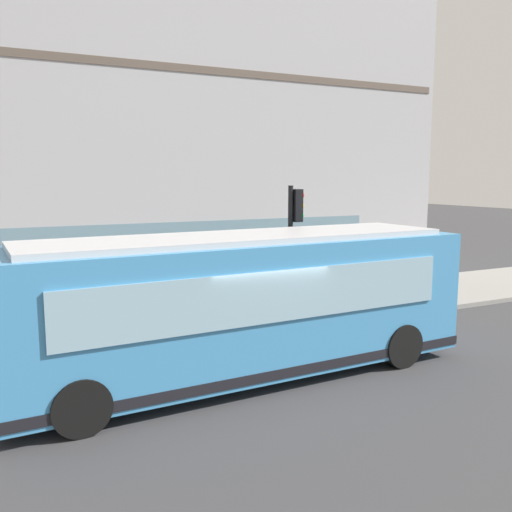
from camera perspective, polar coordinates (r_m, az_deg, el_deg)
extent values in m
plane|color=#38383A|center=(11.86, -0.81, -12.75)|extent=(120.00, 120.00, 0.00)
cube|color=gray|center=(16.14, -8.24, -6.84)|extent=(4.49, 40.00, 0.15)
cube|color=#A8A8AD|center=(20.89, -13.30, 15.53)|extent=(6.12, 23.12, 13.96)
cube|color=brown|center=(18.22, -11.21, 18.94)|extent=(0.36, 22.66, 0.24)
cube|color=slate|center=(17.99, -10.59, -0.37)|extent=(0.12, 16.18, 2.40)
cube|color=#3F8CC6|center=(11.55, -1.29, -5.01)|extent=(2.88, 10.09, 2.70)
cube|color=silver|center=(11.31, -1.31, 1.96)|extent=(2.47, 9.07, 0.12)
cube|color=#8CB2C6|center=(12.59, -3.92, -2.06)|extent=(0.37, 8.20, 1.00)
cube|color=#8CB2C6|center=(10.37, 1.90, -4.27)|extent=(0.37, 8.20, 1.00)
cube|color=black|center=(11.87, -1.27, -10.52)|extent=(2.92, 10.13, 0.20)
cylinder|color=black|center=(11.88, -19.91, -10.66)|extent=(0.34, 1.01, 1.00)
cylinder|color=black|center=(9.74, -17.83, -14.78)|extent=(0.34, 1.01, 1.00)
cylinder|color=black|center=(14.53, 8.74, -6.81)|extent=(0.34, 1.01, 1.00)
cylinder|color=black|center=(12.84, 14.99, -9.02)|extent=(0.34, 1.01, 1.00)
cylinder|color=black|center=(15.19, 3.59, 0.04)|extent=(0.14, 0.14, 3.88)
cube|color=black|center=(15.15, 4.27, 5.29)|extent=(0.32, 0.24, 0.90)
sphere|color=red|center=(15.21, 4.70, 6.35)|extent=(0.20, 0.20, 0.20)
sphere|color=yellow|center=(15.22, 4.69, 5.30)|extent=(0.20, 0.20, 0.20)
sphere|color=green|center=(15.23, 4.68, 4.25)|extent=(0.20, 0.20, 0.20)
cylinder|color=red|center=(19.43, 14.62, -3.39)|extent=(0.24, 0.24, 0.55)
sphere|color=red|center=(19.36, 14.66, -2.36)|extent=(0.22, 0.22, 0.22)
cylinder|color=red|center=(19.53, 15.00, -3.19)|extent=(0.10, 0.12, 0.10)
cylinder|color=red|center=(19.55, 14.30, -3.16)|extent=(0.12, 0.10, 0.10)
cylinder|color=silver|center=(20.86, 13.67, -2.21)|extent=(0.14, 0.14, 0.81)
cylinder|color=silver|center=(20.98, 14.04, -2.16)|extent=(0.14, 0.14, 0.81)
cylinder|color=#99994C|center=(20.81, 13.92, -0.23)|extent=(0.32, 0.32, 0.64)
sphere|color=beige|center=(20.75, 13.96, 0.94)|extent=(0.22, 0.22, 0.22)
cylinder|color=silver|center=(17.48, 8.40, -4.14)|extent=(0.14, 0.14, 0.76)
cylinder|color=silver|center=(17.60, 8.81, -4.06)|extent=(0.14, 0.14, 0.76)
cylinder|color=#3359A5|center=(17.41, 8.66, -1.91)|extent=(0.32, 0.32, 0.60)
sphere|color=brown|center=(17.34, 8.69, -0.60)|extent=(0.21, 0.21, 0.21)
cylinder|color=#99994C|center=(16.05, -22.35, -5.76)|extent=(0.14, 0.14, 0.77)
cylinder|color=#99994C|center=(16.05, -21.70, -5.73)|extent=(0.14, 0.14, 0.77)
cylinder|color=#8C3F8C|center=(15.90, -22.16, -3.32)|extent=(0.32, 0.32, 0.61)
sphere|color=#9E704C|center=(15.83, -22.24, -1.86)|extent=(0.21, 0.21, 0.21)
cube|color=#197233|center=(18.88, 3.22, -2.92)|extent=(0.44, 0.40, 0.90)
cube|color=#8CB2C6|center=(18.95, 3.78, -2.33)|extent=(0.35, 0.03, 0.30)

